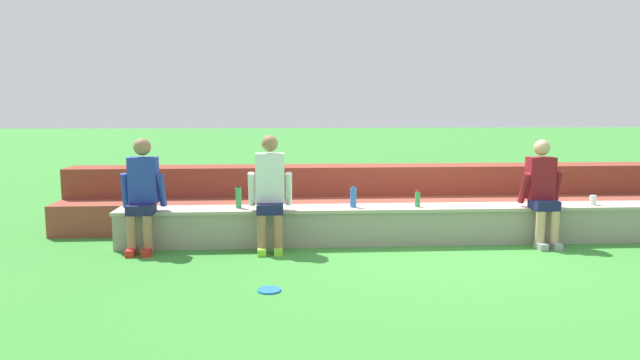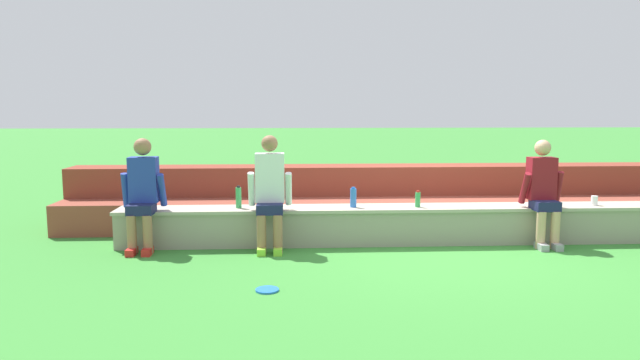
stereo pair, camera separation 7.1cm
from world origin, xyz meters
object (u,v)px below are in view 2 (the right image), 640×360
Objects in this scene: plastic_cup_right_end at (594,201)px; water_bottle_near_right at (418,199)px; person_center at (543,191)px; water_bottle_near_left at (353,198)px; person_left_of_center at (270,191)px; frisbee at (267,290)px; water_bottle_mid_left at (239,197)px; person_far_left at (143,192)px.

water_bottle_near_right is at bearing -179.59° from plastic_cup_right_end.
water_bottle_near_left is (-2.34, 0.22, -0.10)m from person_center.
water_bottle_near_left is 2.10× the size of plastic_cup_right_end.
frisbee is (0.02, -1.57, -0.71)m from person_left_of_center.
water_bottle_mid_left is 1.09× the size of water_bottle_near_left.
person_left_of_center is at bearing 90.83° from frisbee.
person_far_left reaches higher than frisbee.
water_bottle_near_right is at bearing -1.54° from water_bottle_mid_left.
water_bottle_near_left reaches higher than frisbee.
plastic_cup_right_end is at bearing 14.41° from person_center.
water_bottle_near_right reaches higher than frisbee.
plastic_cup_right_end reaches higher than frisbee.
person_left_of_center is at bearing -33.83° from water_bottle_mid_left.
plastic_cup_right_end is 4.52m from frisbee.
person_far_left is 4.85× the size of water_bottle_mid_left.
frisbee is at bearing -119.14° from water_bottle_near_left.
person_left_of_center is 11.37× the size of plastic_cup_right_end.
person_left_of_center is 1.05× the size of person_center.
water_bottle_near_left is at bearing 60.86° from frisbee.
water_bottle_mid_left is 1.43m from water_bottle_near_left.
person_center is 10.82× the size of plastic_cup_right_end.
water_bottle_near_right reaches higher than plastic_cup_right_end.
plastic_cup_right_end is at bearing -0.35° from water_bottle_near_left.
person_far_left is at bearing -175.77° from water_bottle_near_left.
water_bottle_near_left is at bearing 13.18° from person_left_of_center.
water_bottle_mid_left is (-0.40, 0.27, -0.12)m from person_left_of_center.
frisbee is at bearing -156.42° from plastic_cup_right_end.
water_bottle_mid_left reaches higher than water_bottle_near_right.
person_far_left is at bearing -177.39° from water_bottle_near_right.
person_far_left is at bearing 179.68° from person_center.
person_center is at bearing 0.45° from person_left_of_center.
person_far_left is at bearing -169.18° from water_bottle_mid_left.
person_far_left is 2.57m from water_bottle_near_left.
frisbee is (1.54, -1.63, -0.70)m from person_far_left.
water_bottle_mid_left is 4.54m from plastic_cup_right_end.
plastic_cup_right_end is (2.29, 0.02, -0.04)m from water_bottle_near_right.
frisbee is (0.42, -1.84, -0.59)m from water_bottle_mid_left.
person_center is 0.81m from plastic_cup_right_end.
water_bottle_near_right is (3.37, 0.15, -0.15)m from person_far_left.
water_bottle_near_right is 1.73× the size of plastic_cup_right_end.
person_far_left is 3.37m from water_bottle_near_right.
person_left_of_center reaches higher than water_bottle_mid_left.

